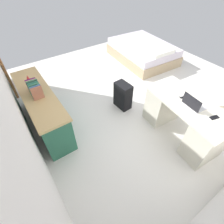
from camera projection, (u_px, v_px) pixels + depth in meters
The scene contains 12 objects.
ground_plane at pixel (133, 96), 3.98m from camera, with size 5.86×5.86×0.00m, color silver.
desk at pixel (183, 119), 2.91m from camera, with size 1.49×0.79×0.76m.
office_chair at pixel (218, 100), 3.22m from camera, with size 0.61×0.61×0.94m.
credenza at pixel (43, 109), 3.10m from camera, with size 1.80×0.48×0.76m.
bed at pixel (143, 52), 5.09m from camera, with size 1.99×1.52×0.58m.
suitcase_black at pixel (123, 96), 3.53m from camera, with size 0.36×0.22×0.57m, color black.
laptop at pixel (193, 104), 2.57m from camera, with size 0.33×0.25×0.21m.
computer_mouse at pixel (182, 95), 2.77m from camera, with size 0.06×0.10×0.03m, color white.
cell_phone_near_laptop at pixel (214, 117), 2.43m from camera, with size 0.07×0.14×0.01m, color black.
cell_phone_by_mouse at pixel (183, 96), 2.76m from camera, with size 0.07×0.14×0.01m, color black.
book_row at pixel (34, 88), 2.76m from camera, with size 0.36×0.17×0.23m.
figurine_small at pixel (28, 78), 3.06m from camera, with size 0.08×0.08×0.11m, color red.
Camera 1 is at (-2.28, 2.17, 2.52)m, focal length 27.24 mm.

